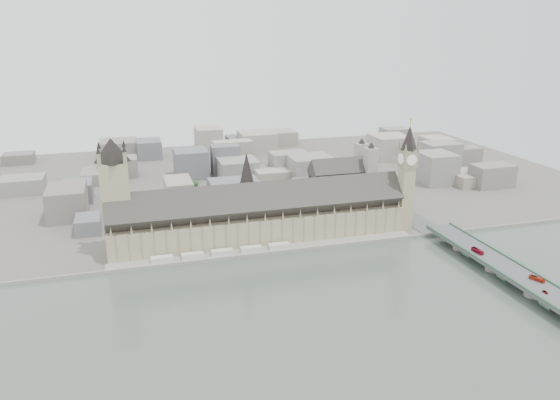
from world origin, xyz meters
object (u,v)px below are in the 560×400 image
object	(u,v)px
car_grey	(545,292)
victoria_tower	(115,191)
palace_of_westminster	(260,217)
red_bus_south	(537,279)
westminster_abbey	(342,183)
red_bus_north	(477,251)
elizabeth_tower	(407,171)
westminster_bridge	(487,261)
car_approach	(410,204)

from	to	relation	value
car_grey	victoria_tower	bearing A→B (deg)	151.87
palace_of_westminster	red_bus_south	distance (m)	228.93
palace_of_westminster	westminster_abbey	distance (m)	134.09
palace_of_westminster	car_grey	size ratio (longest dim) A/B	55.62
red_bus_north	red_bus_south	distance (m)	56.91
red_bus_north	victoria_tower	bearing A→B (deg)	155.09
elizabeth_tower	red_bus_south	size ratio (longest dim) A/B	9.60
victoria_tower	car_grey	distance (m)	336.84
westminster_bridge	westminster_abbey	bearing A→B (deg)	105.64
car_grey	car_approach	size ratio (longest dim) A/B	0.86
elizabeth_tower	red_bus_north	bearing A→B (deg)	-78.25
victoria_tower	westminster_bridge	world-z (taller)	victoria_tower
elizabeth_tower	victoria_tower	distance (m)	260.64
car_grey	red_bus_south	bearing A→B (deg)	70.98
palace_of_westminster	victoria_tower	xyz separation A→B (m)	(-122.00, 6.30, 32.50)
westminster_bridge	red_bus_south	size ratio (longest dim) A/B	29.02
car_grey	car_approach	xyz separation A→B (m)	(6.68, 200.44, 0.14)
red_bus_south	westminster_abbey	bearing A→B (deg)	81.43
red_bus_north	car_approach	world-z (taller)	red_bus_north
elizabeth_tower	westminster_bridge	world-z (taller)	elizabeth_tower
westminster_abbey	red_bus_south	size ratio (longest dim) A/B	6.07
car_grey	westminster_bridge	bearing A→B (deg)	92.00
victoria_tower	westminster_bridge	size ratio (longest dim) A/B	0.31
elizabeth_tower	red_bus_north	size ratio (longest dim) A/B	8.70
car_grey	palace_of_westminster	bearing A→B (deg)	136.97
red_bus_south	palace_of_westminster	bearing A→B (deg)	114.70
victoria_tower	westminster_bridge	distance (m)	309.91
westminster_bridge	car_approach	distance (m)	133.72
red_bus_north	westminster_bridge	bearing A→B (deg)	-54.08
red_bus_north	car_approach	xyz separation A→B (m)	(9.17, 126.94, -0.92)
victoria_tower	car_grey	xyz separation A→B (m)	(280.99, -180.41, -44.29)
westminster_bridge	car_approach	size ratio (longest dim) A/B	58.91
westminster_bridge	red_bus_north	world-z (taller)	red_bus_north
red_bus_north	red_bus_south	xyz separation A→B (m)	(10.14, -55.99, -0.16)
red_bus_south	car_grey	size ratio (longest dim) A/B	2.35
victoria_tower	westminster_abbey	world-z (taller)	victoria_tower
westminster_bridge	red_bus_south	world-z (taller)	red_bus_south
palace_of_westminster	westminster_abbey	size ratio (longest dim) A/B	3.90
red_bus_south	car_approach	world-z (taller)	red_bus_south
westminster_abbey	red_bus_north	xyz separation A→B (m)	(45.57, -175.90, -13.11)
westminster_abbey	red_bus_south	distance (m)	238.86
westminster_bridge	car_approach	bearing A→B (deg)	88.43
red_bus_south	car_grey	world-z (taller)	red_bus_south
palace_of_westminster	red_bus_south	xyz separation A→B (m)	(166.64, -156.59, -10.90)
car_grey	car_approach	world-z (taller)	car_approach
elizabeth_tower	westminster_abbey	size ratio (longest dim) A/B	1.58
elizabeth_tower	westminster_bridge	bearing A→B (deg)	-75.89
westminster_abbey	car_grey	size ratio (longest dim) A/B	14.27
elizabeth_tower	car_approach	distance (m)	66.52
westminster_bridge	car_grey	xyz separation A→B (m)	(-3.01, -66.91, 5.79)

